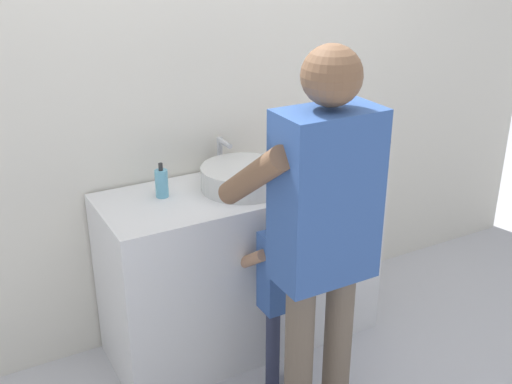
# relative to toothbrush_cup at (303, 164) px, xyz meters

# --- Properties ---
(ground_plane) EXTENTS (14.00, 14.00, 0.00)m
(ground_plane) POSITION_rel_toothbrush_cup_xyz_m (-0.35, -0.29, -0.92)
(ground_plane) COLOR silver
(back_wall) EXTENTS (4.40, 0.08, 2.70)m
(back_wall) POSITION_rel_toothbrush_cup_xyz_m (-0.35, 0.33, 0.43)
(back_wall) COLOR silver
(back_wall) RESTS_ON ground
(vanity_cabinet) EXTENTS (1.37, 0.54, 0.87)m
(vanity_cabinet) POSITION_rel_toothbrush_cup_xyz_m (-0.35, 0.01, -0.49)
(vanity_cabinet) COLOR white
(vanity_cabinet) RESTS_ON ground
(sink_basin) EXTENTS (0.40, 0.40, 0.11)m
(sink_basin) POSITION_rel_toothbrush_cup_xyz_m (-0.35, -0.01, 0.00)
(sink_basin) COLOR silver
(sink_basin) RESTS_ON vanity_cabinet
(faucet) EXTENTS (0.18, 0.14, 0.18)m
(faucet) POSITION_rel_toothbrush_cup_xyz_m (-0.35, 0.22, 0.03)
(faucet) COLOR #B7BABF
(faucet) RESTS_ON vanity_cabinet
(toothbrush_cup) EXTENTS (0.07, 0.07, 0.21)m
(toothbrush_cup) POSITION_rel_toothbrush_cup_xyz_m (0.00, 0.00, 0.00)
(toothbrush_cup) COLOR #D86666
(toothbrush_cup) RESTS_ON vanity_cabinet
(soap_bottle) EXTENTS (0.06, 0.06, 0.17)m
(soap_bottle) POSITION_rel_toothbrush_cup_xyz_m (-0.72, 0.08, 0.01)
(soap_bottle) COLOR #66B2D1
(soap_bottle) RESTS_ON vanity_cabinet
(child_toddler) EXTENTS (0.29, 0.29, 0.94)m
(child_toddler) POSITION_rel_toothbrush_cup_xyz_m (-0.35, -0.39, -0.36)
(child_toddler) COLOR #2D334C
(child_toddler) RESTS_ON ground
(adult_parent) EXTENTS (0.52, 0.55, 1.67)m
(adult_parent) POSITION_rel_toothbrush_cup_xyz_m (-0.38, -0.71, 0.08)
(adult_parent) COLOR #6B5B4C
(adult_parent) RESTS_ON ground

